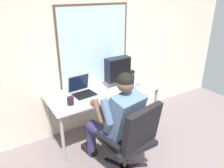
{
  "coord_description": "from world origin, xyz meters",
  "views": [
    {
      "loc": [
        -1.53,
        -0.29,
        2.05
      ],
      "look_at": [
        -0.23,
        1.8,
        0.99
      ],
      "focal_mm": 35.27,
      "sensor_mm": 36.0,
      "label": 1
    }
  ],
  "objects": [
    {
      "name": "wall_rear",
      "position": [
        -0.0,
        2.56,
        1.39
      ],
      "size": [
        5.25,
        0.08,
        2.8
      ],
      "color": "beige",
      "rests_on": "ground"
    },
    {
      "name": "coffee_mug",
      "position": [
        -0.7,
        2.02,
        0.78
      ],
      "size": [
        0.09,
        0.09,
        0.1
      ],
      "color": "black",
      "rests_on": "desk"
    },
    {
      "name": "wine_glass",
      "position": [
        0.39,
        2.03,
        0.82
      ],
      "size": [
        0.07,
        0.07,
        0.13
      ],
      "color": "silver",
      "rests_on": "desk"
    },
    {
      "name": "laptop",
      "position": [
        -0.45,
        2.23,
        0.8
      ],
      "size": [
        0.34,
        0.34,
        0.26
      ],
      "color": "gray",
      "rests_on": "desk"
    },
    {
      "name": "office_chair",
      "position": [
        -0.26,
        1.32,
        0.54
      ],
      "size": [
        0.68,
        0.61,
        0.95
      ],
      "color": "black",
      "rests_on": "ground"
    },
    {
      "name": "person_seated",
      "position": [
        -0.3,
        1.58,
        0.65
      ],
      "size": [
        0.59,
        0.85,
        1.25
      ],
      "color": "#2D2A52",
      "rests_on": "ground"
    },
    {
      "name": "crt_monitor",
      "position": [
        0.11,
        2.2,
        0.98
      ],
      "size": [
        0.37,
        0.22,
        0.43
      ],
      "color": "beige",
      "rests_on": "desk"
    },
    {
      "name": "desk",
      "position": [
        -0.12,
        2.17,
        0.67
      ],
      "size": [
        1.63,
        0.66,
        0.73
      ],
      "color": "gray",
      "rests_on": "ground"
    },
    {
      "name": "desk_speaker",
      "position": [
        0.44,
        2.29,
        0.81
      ],
      "size": [
        0.07,
        0.09,
        0.15
      ],
      "color": "black",
      "rests_on": "desk"
    }
  ]
}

